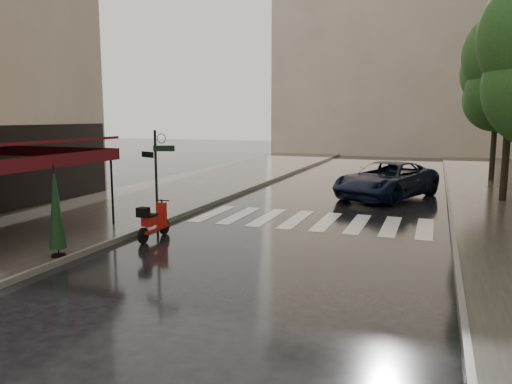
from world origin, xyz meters
The scene contains 11 objects.
ground centered at (0.00, 0.00, 0.00)m, with size 120.00×120.00×0.00m, color black.
sidewalk_near centered at (-4.50, 12.00, 0.06)m, with size 6.00×60.00×0.12m, color #38332D.
curb_near centered at (-1.45, 12.00, 0.07)m, with size 0.12×60.00×0.16m, color #595651.
curb_far centered at (7.45, 12.00, 0.07)m, with size 0.12×60.00×0.16m, color #595651.
crosswalk centered at (2.98, 6.00, 0.01)m, with size 7.85×3.20×0.01m.
signpost centered at (-1.19, 3.00, 1.83)m, with size 1.17×0.29×3.10m.
backdrop_building centered at (3.00, 38.00, 10.00)m, with size 22.00×6.00×20.00m, color tan.
tree_far centered at (9.70, 19.00, 5.46)m, with size 3.80×3.80×8.16m.
scooter centered at (-0.69, 1.92, 0.49)m, with size 0.43×1.61×1.06m.
parked_car centered at (4.90, 11.77, 0.79)m, with size 2.62×5.68×1.58m, color black.
parasol_back centered at (-1.70, -0.79, 1.32)m, with size 0.42×0.42×2.23m.
Camera 1 is at (6.87, -10.26, 3.50)m, focal length 35.00 mm.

